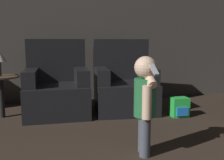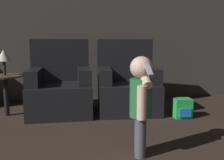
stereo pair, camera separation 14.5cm
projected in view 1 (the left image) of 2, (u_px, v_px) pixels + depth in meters
wall_back at (93, 19)px, 3.98m from camera, size 8.40×0.05×2.60m
armchair_left at (57, 89)px, 3.29m from camera, size 0.81×0.80×0.98m
armchair_right at (124, 86)px, 3.47m from camera, size 0.84×0.84×0.98m
person_toddler at (145, 98)px, 2.04m from camera, size 0.18×0.33×0.83m
toy_backpack at (179, 107)px, 3.17m from camera, size 0.22×0.18×0.24m
side_table at (1, 83)px, 3.08m from camera, size 0.45×0.45×0.52m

